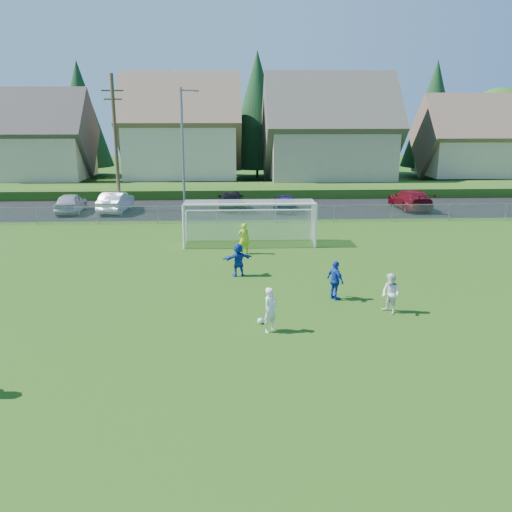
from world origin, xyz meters
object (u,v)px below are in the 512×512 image
object	(u,v)px
goalkeeper	(244,239)
car_a	(71,203)
player_white_b	(391,294)
soccer_goal	(249,216)
soccer_ball	(260,321)
player_blue_a	(335,280)
player_blue_b	(238,260)
player_white_a	(270,310)
car_g	(410,199)
car_b	(116,202)
car_e	(285,203)
car_d	(231,200)

from	to	relation	value
goalkeeper	car_a	distance (m)	17.93
player_white_b	soccer_goal	world-z (taller)	soccer_goal
soccer_ball	player_white_b	world-z (taller)	player_white_b
player_blue_a	player_blue_b	bearing A→B (deg)	19.55
player_white_a	player_blue_a	world-z (taller)	player_blue_a
player_blue_b	car_a	bearing A→B (deg)	-72.27
player_white_a	soccer_goal	world-z (taller)	soccer_goal
player_white_a	player_white_b	distance (m)	4.87
player_white_a	player_blue_b	world-z (taller)	player_white_a
player_blue_b	soccer_ball	bearing A→B (deg)	78.13
player_white_a	car_g	bearing A→B (deg)	17.66
car_b	car_e	xyz separation A→B (m)	(12.74, -0.38, -0.08)
car_a	car_d	distance (m)	12.02
player_white_a	soccer_goal	distance (m)	12.94
soccer_ball	player_blue_a	xyz separation A→B (m)	(3.14, 2.46, 0.69)
player_white_b	car_e	size ratio (longest dim) A/B	0.38
soccer_ball	car_a	size ratio (longest dim) A/B	0.05
goalkeeper	car_d	distance (m)	13.86
player_white_b	car_a	xyz separation A→B (m)	(-17.90, 21.77, -0.03)
player_white_a	car_b	xyz separation A→B (m)	(-9.97, 23.46, -0.03)
player_white_a	car_a	distance (m)	26.85
car_a	soccer_goal	world-z (taller)	soccer_goal
player_white_b	player_blue_b	bearing A→B (deg)	-162.25
player_blue_b	car_a	xyz separation A→B (m)	(-12.29, 16.72, -0.03)
goalkeeper	player_white_b	bearing A→B (deg)	111.15
goalkeeper	soccer_goal	bearing A→B (deg)	-108.45
player_blue_b	soccer_goal	world-z (taller)	soccer_goal
soccer_goal	car_a	bearing A→B (deg)	141.32
goalkeeper	car_b	xyz separation A→B (m)	(-9.32, 12.85, -0.06)
goalkeeper	soccer_goal	world-z (taller)	soccer_goal
car_d	car_g	world-z (taller)	car_g
player_blue_b	goalkeeper	world-z (taller)	goalkeeper
soccer_ball	player_white_b	size ratio (longest dim) A/B	0.14
car_a	car_b	world-z (taller)	car_b
goalkeeper	car_g	xyz separation A→B (m)	(13.23, 13.09, -0.07)
player_white_b	car_g	distance (m)	23.53
soccer_ball	goalkeeper	world-z (taller)	goalkeeper
player_blue_a	soccer_goal	bearing A→B (deg)	-10.84
player_blue_b	car_b	distance (m)	19.09
player_white_a	car_g	size ratio (longest dim) A/B	0.30
soccer_ball	car_d	size ratio (longest dim) A/B	0.05
car_d	car_e	xyz separation A→B (m)	(4.08, -1.36, -0.01)
player_blue_a	car_g	size ratio (longest dim) A/B	0.31
player_white_b	car_a	world-z (taller)	player_white_b
goalkeeper	soccer_goal	xyz separation A→B (m)	(0.38, 2.30, 0.80)
player_blue_b	car_a	size ratio (longest dim) A/B	0.35
player_white_b	car_d	world-z (taller)	player_white_b
player_white_b	player_blue_a	xyz separation A→B (m)	(-1.78, 1.61, 0.04)
player_white_a	goalkeeper	bearing A→B (deg)	49.11
goalkeeper	car_a	world-z (taller)	goalkeeper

